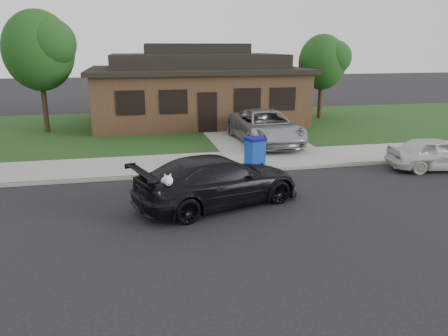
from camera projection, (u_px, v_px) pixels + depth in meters
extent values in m
plane|color=black|center=(137.00, 214.00, 12.44)|extent=(120.00, 120.00, 0.00)
cube|color=gray|center=(134.00, 167.00, 17.14)|extent=(60.00, 3.00, 0.12)
cube|color=gray|center=(135.00, 177.00, 15.72)|extent=(60.00, 0.12, 0.12)
cube|color=#193814|center=(132.00, 130.00, 24.67)|extent=(60.00, 13.00, 0.13)
cube|color=gray|center=(248.00, 136.00, 23.05)|extent=(4.50, 13.00, 0.14)
imported|color=black|center=(218.00, 181.00, 13.02)|extent=(5.54, 3.65, 1.49)
ellipsoid|color=white|center=(167.00, 182.00, 11.69)|extent=(0.34, 0.40, 0.30)
sphere|color=white|center=(168.00, 181.00, 11.44)|extent=(0.26, 0.26, 0.26)
cube|color=white|center=(169.00, 184.00, 11.34)|extent=(0.09, 0.12, 0.08)
sphere|color=black|center=(169.00, 184.00, 11.28)|extent=(0.04, 0.04, 0.04)
cone|color=white|center=(165.00, 175.00, 11.44)|extent=(0.11, 0.11, 0.14)
cone|color=white|center=(170.00, 175.00, 11.47)|extent=(0.11, 0.11, 0.14)
imported|color=#A2A5A9|center=(265.00, 127.00, 20.84)|extent=(2.75, 5.68, 1.56)
imported|color=beige|center=(438.00, 154.00, 16.77)|extent=(3.91, 2.02, 1.27)
cube|color=#0D3A98|center=(255.00, 153.00, 16.96)|extent=(0.76, 0.76, 1.00)
cube|color=#07085A|center=(255.00, 139.00, 16.81)|extent=(0.83, 0.83, 0.11)
cylinder|color=black|center=(251.00, 166.00, 16.74)|extent=(0.10, 0.16, 0.15)
cylinder|color=black|center=(262.00, 165.00, 16.83)|extent=(0.10, 0.16, 0.15)
cube|color=#422B1C|center=(196.00, 96.00, 26.94)|extent=(12.00, 8.00, 3.00)
cube|color=black|center=(196.00, 70.00, 26.50)|extent=(12.60, 8.60, 0.25)
cube|color=black|center=(196.00, 61.00, 26.36)|extent=(10.00, 6.50, 0.80)
cube|color=black|center=(195.00, 49.00, 26.17)|extent=(6.00, 3.50, 0.60)
cube|color=black|center=(208.00, 112.00, 23.25)|extent=(1.00, 0.06, 2.10)
cube|color=black|center=(131.00, 103.00, 22.29)|extent=(1.30, 0.05, 1.10)
cube|color=black|center=(174.00, 102.00, 22.73)|extent=(1.30, 0.05, 1.10)
cube|color=black|center=(248.00, 100.00, 23.54)|extent=(1.30, 0.05, 1.10)
cube|color=black|center=(283.00, 99.00, 23.94)|extent=(1.30, 0.05, 1.10)
cylinder|color=#332114|center=(45.00, 109.00, 23.41)|extent=(0.28, 0.28, 2.48)
ellipsoid|color=#143811|center=(39.00, 51.00, 22.59)|extent=(3.60, 3.60, 4.14)
sphere|color=#26591E|center=(51.00, 43.00, 22.13)|extent=(2.52, 2.52, 2.52)
cylinder|color=#332114|center=(320.00, 102.00, 28.21)|extent=(0.28, 0.28, 2.03)
ellipsoid|color=#143811|center=(322.00, 62.00, 27.54)|extent=(3.00, 3.00, 3.45)
sphere|color=#26591E|center=(335.00, 57.00, 27.15)|extent=(2.10, 2.10, 2.10)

